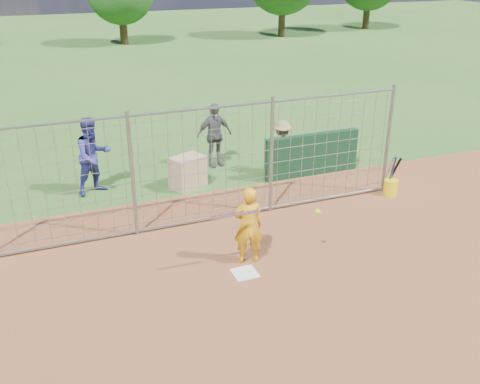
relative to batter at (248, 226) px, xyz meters
name	(u,v)px	position (x,y,z in m)	size (l,w,h in m)	color
ground	(241,268)	(-0.21, -0.17, -0.76)	(100.00, 100.00, 0.00)	#2D591E
infield_dirt	(322,377)	(-0.21, -3.17, -0.75)	(18.00, 18.00, 0.00)	brown
home_plate	(245,273)	(-0.21, -0.37, -0.75)	(0.43, 0.43, 0.02)	silver
dugout_wall	(312,155)	(3.19, 3.43, -0.21)	(2.60, 0.20, 1.10)	#11381E
batter	(248,226)	(0.00, 0.00, 0.00)	(0.55, 0.36, 1.51)	orange
bystander_a	(93,156)	(-2.18, 4.31, 0.18)	(0.91, 0.71, 1.87)	navy
bystander_b	(214,135)	(1.07, 4.98, 0.11)	(1.02, 0.42, 1.73)	#4E4E53
bystander_c	(282,147)	(2.52, 3.84, -0.05)	(0.92, 0.53, 1.42)	#8E784D
equipment_bin	(188,172)	(-0.04, 3.80, -0.36)	(0.80, 0.55, 0.80)	tan
equipment_in_play	(256,214)	(0.02, -0.30, 0.37)	(2.04, 0.22, 0.25)	silver
bucket_with_bats	(391,185)	(4.34, 1.59, -0.51)	(0.34, 0.41, 0.97)	yellow
backstop_fence	(205,167)	(-0.21, 1.83, 0.50)	(9.08, 0.08, 2.60)	gray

